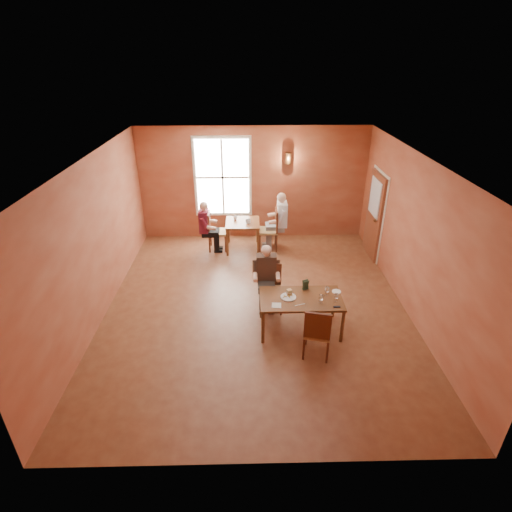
{
  "coord_description": "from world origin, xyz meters",
  "views": [
    {
      "loc": [
        -0.16,
        -6.78,
        4.66
      ],
      "look_at": [
        0.0,
        0.2,
        1.05
      ],
      "focal_mm": 28.0,
      "sensor_mm": 36.0,
      "label": 1
    }
  ],
  "objects_px": {
    "main_table": "(300,314)",
    "chair_diner_white": "(268,229)",
    "chair_empty": "(318,331)",
    "diner_maroon": "(216,226)",
    "chair_diner_maroon": "(218,231)",
    "diner_white": "(269,223)",
    "second_table": "(243,235)",
    "chair_diner_main": "(271,289)",
    "diner_main": "(271,283)"
  },
  "relations": [
    {
      "from": "main_table",
      "to": "chair_diner_white",
      "type": "distance_m",
      "value": 3.48
    },
    {
      "from": "chair_empty",
      "to": "diner_maroon",
      "type": "height_order",
      "value": "diner_maroon"
    },
    {
      "from": "chair_empty",
      "to": "diner_maroon",
      "type": "bearing_deg",
      "value": 129.22
    },
    {
      "from": "main_table",
      "to": "chair_diner_maroon",
      "type": "bearing_deg",
      "value": 116.61
    },
    {
      "from": "diner_white",
      "to": "chair_diner_maroon",
      "type": "distance_m",
      "value": 1.35
    },
    {
      "from": "second_table",
      "to": "chair_diner_main",
      "type": "bearing_deg",
      "value": -78.36
    },
    {
      "from": "chair_diner_main",
      "to": "chair_empty",
      "type": "xyz_separation_m",
      "value": [
        0.7,
        -1.33,
        0.02
      ]
    },
    {
      "from": "diner_white",
      "to": "chair_diner_maroon",
      "type": "relative_size",
      "value": 1.41
    },
    {
      "from": "diner_maroon",
      "to": "main_table",
      "type": "bearing_deg",
      "value": 27.01
    },
    {
      "from": "chair_diner_white",
      "to": "diner_maroon",
      "type": "xyz_separation_m",
      "value": [
        -1.33,
        0.0,
        0.11
      ]
    },
    {
      "from": "main_table",
      "to": "chair_diner_main",
      "type": "bearing_deg",
      "value": 127.57
    },
    {
      "from": "chair_empty",
      "to": "second_table",
      "type": "bearing_deg",
      "value": 121.05
    },
    {
      "from": "diner_main",
      "to": "chair_diner_maroon",
      "type": "distance_m",
      "value": 3.08
    },
    {
      "from": "diner_main",
      "to": "chair_diner_white",
      "type": "bearing_deg",
      "value": -91.51
    },
    {
      "from": "diner_main",
      "to": "diner_maroon",
      "type": "bearing_deg",
      "value": -66.03
    },
    {
      "from": "chair_empty",
      "to": "diner_maroon",
      "type": "relative_size",
      "value": 0.75
    },
    {
      "from": "diner_white",
      "to": "diner_main",
      "type": "bearing_deg",
      "value": 177.88
    },
    {
      "from": "diner_main",
      "to": "chair_diner_white",
      "type": "distance_m",
      "value": 2.83
    },
    {
      "from": "chair_diner_main",
      "to": "second_table",
      "type": "distance_m",
      "value": 2.85
    },
    {
      "from": "chair_diner_main",
      "to": "chair_diner_maroon",
      "type": "xyz_separation_m",
      "value": [
        -1.23,
        2.79,
        0.04
      ]
    },
    {
      "from": "second_table",
      "to": "chair_diner_maroon",
      "type": "height_order",
      "value": "chair_diner_maroon"
    },
    {
      "from": "diner_main",
      "to": "chair_empty",
      "type": "xyz_separation_m",
      "value": [
        0.7,
        -1.3,
        -0.15
      ]
    },
    {
      "from": "chair_empty",
      "to": "diner_white",
      "type": "height_order",
      "value": "diner_white"
    },
    {
      "from": "chair_diner_main",
      "to": "chair_diner_maroon",
      "type": "height_order",
      "value": "chair_diner_maroon"
    },
    {
      "from": "diner_main",
      "to": "chair_empty",
      "type": "height_order",
      "value": "diner_main"
    },
    {
      "from": "diner_white",
      "to": "chair_diner_main",
      "type": "bearing_deg",
      "value": 177.86
    },
    {
      "from": "chair_diner_white",
      "to": "diner_maroon",
      "type": "relative_size",
      "value": 0.84
    },
    {
      "from": "chair_diner_main",
      "to": "diner_maroon",
      "type": "relative_size",
      "value": 0.73
    },
    {
      "from": "main_table",
      "to": "diner_main",
      "type": "bearing_deg",
      "value": 128.88
    },
    {
      "from": "main_table",
      "to": "second_table",
      "type": "xyz_separation_m",
      "value": [
        -1.08,
        3.44,
        0.03
      ]
    },
    {
      "from": "main_table",
      "to": "chair_diner_maroon",
      "type": "relative_size",
      "value": 1.45
    },
    {
      "from": "main_table",
      "to": "second_table",
      "type": "height_order",
      "value": "second_table"
    },
    {
      "from": "second_table",
      "to": "diner_maroon",
      "type": "xyz_separation_m",
      "value": [
        -0.68,
        0.0,
        0.27
      ]
    },
    {
      "from": "diner_main",
      "to": "second_table",
      "type": "height_order",
      "value": "diner_main"
    },
    {
      "from": "chair_diner_maroon",
      "to": "diner_main",
      "type": "bearing_deg",
      "value": 23.46
    },
    {
      "from": "main_table",
      "to": "diner_main",
      "type": "distance_m",
      "value": 0.85
    },
    {
      "from": "chair_empty",
      "to": "diner_maroon",
      "type": "distance_m",
      "value": 4.57
    },
    {
      "from": "diner_main",
      "to": "second_table",
      "type": "bearing_deg",
      "value": -78.48
    },
    {
      "from": "second_table",
      "to": "diner_maroon",
      "type": "relative_size",
      "value": 0.66
    },
    {
      "from": "chair_empty",
      "to": "second_table",
      "type": "relative_size",
      "value": 1.14
    },
    {
      "from": "diner_white",
      "to": "chair_diner_white",
      "type": "bearing_deg",
      "value": 90.0
    },
    {
      "from": "diner_white",
      "to": "diner_maroon",
      "type": "height_order",
      "value": "diner_white"
    },
    {
      "from": "diner_main",
      "to": "diner_maroon",
      "type": "xyz_separation_m",
      "value": [
        -1.26,
        2.82,
        0.01
      ]
    },
    {
      "from": "chair_diner_main",
      "to": "diner_main",
      "type": "xyz_separation_m",
      "value": [
        0.0,
        -0.03,
        0.16
      ]
    },
    {
      "from": "second_table",
      "to": "chair_diner_white",
      "type": "xyz_separation_m",
      "value": [
        0.65,
        0.0,
        0.16
      ]
    },
    {
      "from": "diner_main",
      "to": "diner_white",
      "type": "xyz_separation_m",
      "value": [
        0.1,
        2.82,
        0.08
      ]
    },
    {
      "from": "chair_empty",
      "to": "second_table",
      "type": "height_order",
      "value": "chair_empty"
    },
    {
      "from": "main_table",
      "to": "diner_white",
      "type": "bearing_deg",
      "value": 96.55
    },
    {
      "from": "chair_diner_white",
      "to": "diner_white",
      "type": "xyz_separation_m",
      "value": [
        0.03,
        0.0,
        0.18
      ]
    },
    {
      "from": "chair_diner_maroon",
      "to": "diner_white",
      "type": "bearing_deg",
      "value": 90.0
    }
  ]
}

